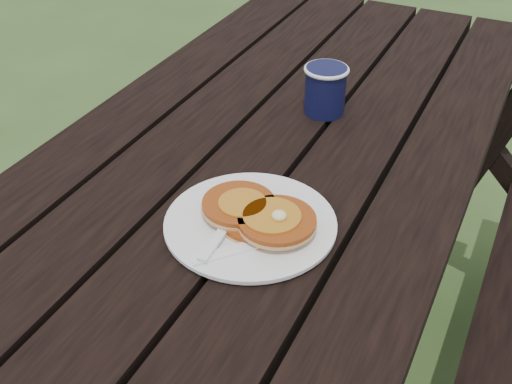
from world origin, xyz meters
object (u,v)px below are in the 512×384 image
at_px(plate, 250,224).
at_px(coffee_cup, 325,87).
at_px(picnic_table, 252,310).
at_px(pancake_stack, 259,215).

relative_size(plate, coffee_cup, 2.67).
relative_size(picnic_table, plate, 6.92).
bearing_deg(coffee_cup, picnic_table, -103.27).
relative_size(picnic_table, pancake_stack, 9.61).
bearing_deg(picnic_table, pancake_stack, -60.32).
relative_size(picnic_table, coffee_cup, 18.50).
distance_m(picnic_table, pancake_stack, 0.45).
height_order(picnic_table, pancake_stack, pancake_stack).
relative_size(plate, pancake_stack, 1.39).
height_order(plate, coffee_cup, coffee_cup).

